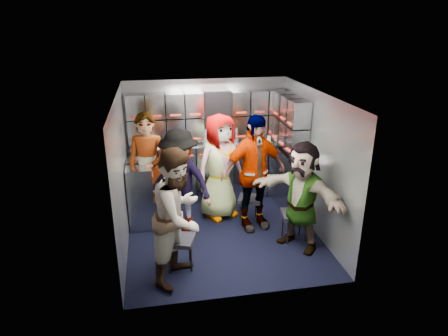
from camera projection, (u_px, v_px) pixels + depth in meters
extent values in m
plane|color=black|center=(222.00, 232.00, 6.09)|extent=(3.00, 3.00, 0.00)
cube|color=#989EA6|center=(207.00, 138.00, 7.10)|extent=(2.80, 0.04, 2.10)
cube|color=#989EA6|center=(122.00, 174.00, 5.48)|extent=(0.04, 3.00, 2.10)
cube|color=#989EA6|center=(314.00, 162.00, 5.95)|extent=(0.04, 3.00, 2.10)
cube|color=silver|center=(222.00, 95.00, 5.34)|extent=(2.80, 3.00, 0.02)
cube|color=#8E919C|center=(209.00, 172.00, 7.10)|extent=(2.68, 0.38, 0.99)
cube|color=#8E919C|center=(141.00, 193.00, 6.23)|extent=(0.38, 0.76, 0.99)
cube|color=silver|center=(209.00, 144.00, 6.92)|extent=(2.68, 0.42, 0.03)
cube|color=#8E919C|center=(208.00, 116.00, 6.80)|extent=(2.68, 0.28, 0.82)
cube|color=#8E919C|center=(291.00, 122.00, 6.42)|extent=(0.28, 1.00, 0.82)
cube|color=#8E919C|center=(289.00, 181.00, 6.68)|extent=(0.28, 1.20, 1.00)
cube|color=#B31F13|center=(211.00, 155.00, 6.78)|extent=(2.60, 0.02, 0.03)
cube|color=black|center=(179.00, 240.00, 5.10)|extent=(0.46, 0.45, 0.06)
cylinder|color=black|center=(170.00, 260.00, 5.05)|extent=(0.02, 0.02, 0.39)
cylinder|color=black|center=(191.00, 258.00, 5.09)|extent=(0.02, 0.02, 0.39)
cylinder|color=black|center=(169.00, 250.00, 5.26)|extent=(0.02, 0.02, 0.39)
cylinder|color=black|center=(189.00, 248.00, 5.31)|extent=(0.02, 0.02, 0.39)
cube|color=black|center=(180.00, 198.00, 6.22)|extent=(0.40, 0.38, 0.06)
cylinder|color=black|center=(172.00, 215.00, 6.16)|extent=(0.02, 0.02, 0.41)
cylinder|color=black|center=(191.00, 214.00, 6.21)|extent=(0.02, 0.02, 0.41)
cylinder|color=black|center=(171.00, 208.00, 6.39)|extent=(0.02, 0.02, 0.41)
cylinder|color=black|center=(189.00, 207.00, 6.44)|extent=(0.02, 0.02, 0.41)
cube|color=black|center=(218.00, 189.00, 6.64)|extent=(0.41, 0.39, 0.06)
cylinder|color=black|center=(212.00, 204.00, 6.59)|extent=(0.02, 0.02, 0.38)
cylinder|color=black|center=(227.00, 202.00, 6.63)|extent=(0.02, 0.02, 0.38)
cylinder|color=black|center=(210.00, 198.00, 6.80)|extent=(0.02, 0.02, 0.38)
cylinder|color=black|center=(225.00, 197.00, 6.84)|extent=(0.02, 0.02, 0.38)
cube|color=black|center=(250.00, 199.00, 6.30)|extent=(0.44, 0.43, 0.05)
cylinder|color=black|center=(243.00, 214.00, 6.25)|extent=(0.02, 0.02, 0.37)
cylinder|color=black|center=(259.00, 213.00, 6.29)|extent=(0.02, 0.02, 0.37)
cylinder|color=black|center=(240.00, 208.00, 6.45)|extent=(0.02, 0.02, 0.37)
cylinder|color=black|center=(256.00, 207.00, 6.49)|extent=(0.02, 0.02, 0.37)
cube|color=black|center=(295.00, 214.00, 5.76)|extent=(0.41, 0.39, 0.06)
cylinder|color=black|center=(288.00, 232.00, 5.71)|extent=(0.02, 0.02, 0.39)
cylinder|color=black|center=(306.00, 230.00, 5.75)|extent=(0.02, 0.02, 0.39)
cylinder|color=black|center=(283.00, 224.00, 5.92)|extent=(0.02, 0.02, 0.39)
cylinder|color=black|center=(300.00, 223.00, 5.97)|extent=(0.02, 0.02, 0.39)
imported|color=black|center=(148.00, 169.00, 6.12)|extent=(0.72, 0.55, 1.77)
imported|color=black|center=(179.00, 215.00, 4.78)|extent=(0.99, 1.04, 1.70)
imported|color=black|center=(180.00, 181.00, 5.92)|extent=(1.18, 1.06, 1.59)
imported|color=black|center=(220.00, 167.00, 6.31)|extent=(0.99, 0.84, 1.71)
imported|color=black|center=(254.00, 173.00, 5.95)|extent=(1.11, 0.65, 1.78)
imported|color=black|center=(301.00, 196.00, 5.46)|extent=(1.24, 1.43, 1.56)
cylinder|color=white|center=(154.00, 140.00, 6.67)|extent=(0.06, 0.06, 0.23)
cylinder|color=white|center=(206.00, 137.00, 6.81)|extent=(0.07, 0.07, 0.24)
cylinder|color=white|center=(236.00, 135.00, 6.90)|extent=(0.07, 0.07, 0.26)
cylinder|color=tan|center=(156.00, 144.00, 6.69)|extent=(0.08, 0.08, 0.10)
cylinder|color=tan|center=(269.00, 138.00, 7.02)|extent=(0.08, 0.08, 0.09)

